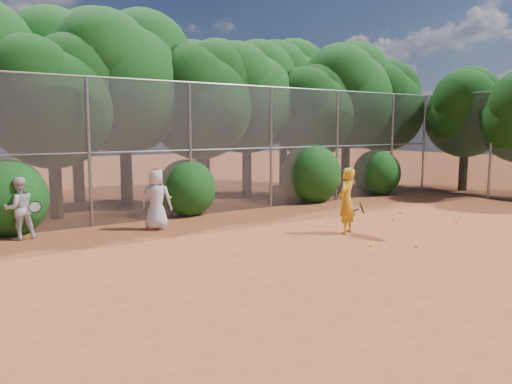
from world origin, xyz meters
TOP-DOWN VIEW (x-y plane):
  - ground at (0.00, 0.00)m, footprint 80.00×80.00m
  - fence_back at (-0.12, 6.00)m, footprint 20.05×0.09m
  - fence_side at (10.00, 3.00)m, footprint 0.09×6.09m
  - tree_2 at (-4.45, 7.83)m, footprint 3.99×3.47m
  - tree_3 at (-1.94, 8.84)m, footprint 4.89×4.26m
  - tree_4 at (0.55, 8.24)m, footprint 4.19×3.64m
  - tree_5 at (3.06, 9.04)m, footprint 4.51×3.92m
  - tree_6 at (5.55, 8.03)m, footprint 3.86×3.36m
  - tree_7 at (8.06, 8.64)m, footprint 4.77×4.14m
  - tree_8 at (10.05, 8.34)m, footprint 4.25×3.70m
  - tree_10 at (-2.93, 11.05)m, footprint 5.15×4.48m
  - tree_11 at (2.06, 10.64)m, footprint 4.64×4.03m
  - tree_12 at (6.56, 11.24)m, footprint 5.02×4.37m
  - tree_13 at (11.45, 5.03)m, footprint 3.86×3.36m
  - bush_0 at (-6.00, 6.30)m, footprint 2.00×2.00m
  - bush_1 at (-1.00, 6.30)m, footprint 1.80×1.80m
  - bush_2 at (4.00, 6.30)m, footprint 2.20×2.20m
  - bush_3 at (7.50, 6.30)m, footprint 1.90×1.90m
  - player_yellow at (1.05, 1.47)m, footprint 0.87×0.66m
  - player_teen at (-2.70, 4.65)m, footprint 0.94×0.86m
  - player_white at (-5.88, 5.40)m, footprint 0.87×0.76m
  - ball_0 at (0.92, 1.44)m, footprint 0.07×0.07m
  - ball_1 at (3.39, 1.94)m, footprint 0.07×0.07m
  - ball_2 at (0.51, 0.12)m, footprint 0.07×0.07m
  - ball_3 at (4.59, 0.69)m, footprint 0.07×0.07m
  - ball_4 at (1.29, -0.51)m, footprint 0.07×0.07m
  - ball_5 at (4.57, 2.67)m, footprint 0.07×0.07m

SIDE VIEW (x-z plane):
  - ground at x=0.00m, z-range 0.00..0.00m
  - ball_0 at x=0.92m, z-range 0.00..0.07m
  - ball_1 at x=3.39m, z-range 0.00..0.07m
  - ball_2 at x=0.51m, z-range 0.00..0.07m
  - ball_3 at x=4.59m, z-range 0.00..0.07m
  - ball_4 at x=1.29m, z-range 0.00..0.07m
  - ball_5 at x=4.57m, z-range 0.00..0.07m
  - player_white at x=-5.88m, z-range 0.00..1.50m
  - player_teen at x=-2.70m, z-range -0.01..1.63m
  - player_yellow at x=1.05m, z-range 0.00..1.67m
  - bush_1 at x=-1.00m, z-range 0.00..1.80m
  - bush_3 at x=7.50m, z-range 0.00..1.90m
  - bush_0 at x=-6.00m, z-range 0.00..2.00m
  - bush_2 at x=4.00m, z-range 0.00..2.20m
  - fence_side at x=10.00m, z-range 0.04..4.06m
  - fence_back at x=-0.12m, z-range 0.04..4.06m
  - tree_6 at x=5.55m, z-range 0.82..6.11m
  - tree_13 at x=11.45m, z-range 0.82..6.11m
  - tree_2 at x=-4.45m, z-range 0.85..6.32m
  - tree_4 at x=0.55m, z-range 0.89..6.62m
  - tree_8 at x=10.05m, z-range 0.91..6.73m
  - tree_5 at x=3.06m, z-range 0.96..7.13m
  - tree_11 at x=2.06m, z-range 0.99..7.34m
  - tree_7 at x=8.06m, z-range 1.02..7.54m
  - tree_3 at x=-1.94m, z-range 1.04..7.75m
  - tree_12 at x=6.56m, z-range 1.07..7.95m
  - tree_10 at x=-2.93m, z-range 1.10..8.16m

